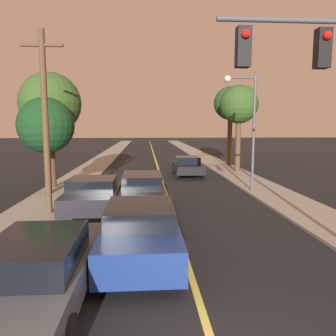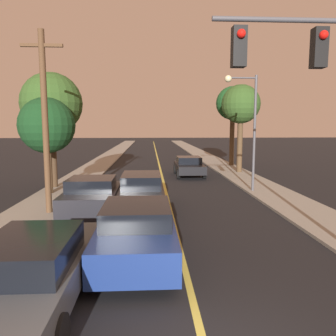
{
  "view_description": "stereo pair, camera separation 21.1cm",
  "coord_description": "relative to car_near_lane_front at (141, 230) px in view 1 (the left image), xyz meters",
  "views": [
    {
      "loc": [
        -1.07,
        -4.16,
        3.57
      ],
      "look_at": [
        0.0,
        11.3,
        1.6
      ],
      "focal_mm": 35.0,
      "sensor_mm": 36.0,
      "label": 1
    },
    {
      "loc": [
        -0.86,
        -4.18,
        3.57
      ],
      "look_at": [
        0.0,
        11.3,
        1.6
      ],
      "focal_mm": 35.0,
      "sensor_mm": 36.0,
      "label": 2
    }
  ],
  "objects": [
    {
      "name": "tree_left_far",
      "position": [
        -5.11,
        10.38,
        4.02
      ],
      "size": [
        3.39,
        3.39,
        6.43
      ],
      "color": "#3D2B1C",
      "rests_on": "ground"
    },
    {
      "name": "road_surface",
      "position": [
        1.22,
        31.66,
        -0.8
      ],
      "size": [
        8.71,
        80.0,
        0.01
      ],
      "color": "black",
      "rests_on": "ground"
    },
    {
      "name": "sidewalk_left",
      "position": [
        -4.38,
        31.66,
        -0.75
      ],
      "size": [
        2.5,
        80.0,
        0.12
      ],
      "color": "gray",
      "rests_on": "ground"
    },
    {
      "name": "car_far_oncoming",
      "position": [
        3.18,
        14.83,
        -0.07
      ],
      "size": [
        2.01,
        4.27,
        1.39
      ],
      "rotation": [
        0.0,
        0.0,
        3.14
      ],
      "color": "black",
      "rests_on": "ground"
    },
    {
      "name": "utility_pole_left",
      "position": [
        -3.73,
        4.67,
        3.03
      ],
      "size": [
        1.6,
        0.24,
        7.12
      ],
      "color": "#513823",
      "rests_on": "ground"
    },
    {
      "name": "car_near_lane_second",
      "position": [
        0.0,
        5.22,
        0.02
      ],
      "size": [
        1.94,
        5.02,
        1.6
      ],
      "color": "black",
      "rests_on": "ground"
    },
    {
      "name": "traffic_signal_mast",
      "position": [
        4.62,
        -0.86,
        3.66
      ],
      "size": [
        4.28,
        0.42,
        6.12
      ],
      "color": "#47474C",
      "rests_on": "ground"
    },
    {
      "name": "sidewalk_right",
      "position": [
        6.82,
        31.66,
        -0.75
      ],
      "size": [
        2.5,
        80.0,
        0.12
      ],
      "color": "gray",
      "rests_on": "ground"
    },
    {
      "name": "car_outer_lane_front",
      "position": [
        -1.92,
        -2.31,
        -0.02
      ],
      "size": [
        1.91,
        5.02,
        1.51
      ],
      "color": "#474C51",
      "rests_on": "ground"
    },
    {
      "name": "tree_right_near",
      "position": [
        7.18,
        15.98,
        4.34
      ],
      "size": [
        2.89,
        2.89,
        6.56
      ],
      "color": "#4C3823",
      "rests_on": "ground"
    },
    {
      "name": "tree_right_far",
      "position": [
        7.66,
        20.29,
        4.7
      ],
      "size": [
        2.93,
        2.93,
        6.95
      ],
      "color": "#4C3823",
      "rests_on": "ground"
    },
    {
      "name": "streetlamp_right",
      "position": [
        5.49,
        8.68,
        3.31
      ],
      "size": [
        1.73,
        0.36,
        6.11
      ],
      "color": "#47474C",
      "rests_on": "ground"
    },
    {
      "name": "car_near_lane_front",
      "position": [
        0.0,
        0.0,
        0.0
      ],
      "size": [
        2.08,
        4.76,
        1.56
      ],
      "color": "navy",
      "rests_on": "ground"
    },
    {
      "name": "car_outer_lane_second",
      "position": [
        -1.92,
        4.3,
        0.01
      ],
      "size": [
        2.1,
        3.91,
        1.59
      ],
      "color": "black",
      "rests_on": "ground"
    },
    {
      "name": "tree_left_near",
      "position": [
        -4.87,
        8.57,
        2.79
      ],
      "size": [
        2.83,
        2.83,
        4.92
      ],
      "color": "#4C3823",
      "rests_on": "ground"
    }
  ]
}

